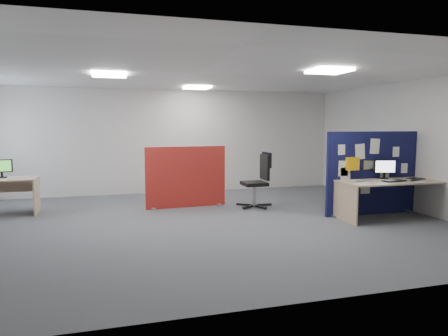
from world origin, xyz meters
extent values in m
plane|color=#585A60|center=(0.00, 0.00, 0.00)|extent=(9.00, 9.00, 0.00)
cube|color=white|center=(0.00, 0.00, 2.70)|extent=(9.00, 7.00, 0.02)
cube|color=silver|center=(0.00, 3.50, 1.35)|extent=(9.00, 0.02, 2.70)
cube|color=silver|center=(0.00, -3.50, 1.35)|extent=(9.00, 0.02, 2.70)
cube|color=silver|center=(4.50, 0.00, 1.35)|extent=(0.02, 7.00, 2.70)
cube|color=white|center=(2.00, -1.00, 2.67)|extent=(0.60, 0.60, 0.04)
cube|color=white|center=(-1.50, 0.50, 2.67)|extent=(0.60, 0.60, 0.04)
cube|color=white|center=(0.50, 2.50, 2.67)|extent=(0.60, 0.60, 0.04)
cube|color=#10113C|center=(3.48, -0.19, 0.83)|extent=(2.01, 0.06, 1.66)
cube|color=#9D9DA2|center=(2.63, -0.19, 0.02)|extent=(0.08, 0.30, 0.04)
cube|color=#9D9DA2|center=(4.33, -0.19, 0.02)|extent=(0.08, 0.30, 0.04)
cube|color=white|center=(2.76, -0.23, 1.31)|extent=(0.15, 0.01, 0.20)
cube|color=white|center=(3.17, -0.23, 1.27)|extent=(0.21, 0.01, 0.30)
cube|color=white|center=(3.50, -0.23, 1.37)|extent=(0.21, 0.01, 0.30)
cube|color=white|center=(4.00, -0.23, 1.25)|extent=(0.15, 0.01, 0.20)
cube|color=white|center=(2.86, -0.23, 0.82)|extent=(0.21, 0.01, 0.30)
cube|color=white|center=(3.75, -0.23, 0.75)|extent=(0.21, 0.01, 0.30)
cube|color=white|center=(4.21, -0.23, 0.91)|extent=(0.15, 0.01, 0.20)
cube|color=white|center=(3.32, -0.23, 0.58)|extent=(0.21, 0.01, 0.30)
cube|color=white|center=(2.81, -0.23, 0.95)|extent=(0.21, 0.01, 0.30)
cube|color=gold|center=(3.38, -0.23, 1.00)|extent=(0.24, 0.01, 0.18)
cube|color=#FFB110|center=(2.98, -0.27, 1.04)|extent=(0.25, 0.10, 0.25)
cube|color=tan|center=(3.58, -0.59, 0.71)|extent=(1.95, 0.87, 0.03)
cube|color=tan|center=(2.63, -0.59, 0.35)|extent=(0.03, 0.80, 0.70)
cube|color=tan|center=(4.53, -0.59, 0.35)|extent=(0.03, 0.80, 0.70)
cube|color=tan|center=(3.58, -0.19, 0.55)|extent=(1.76, 0.02, 0.30)
cylinder|color=black|center=(3.65, -0.35, 0.74)|extent=(0.18, 0.18, 0.02)
cube|color=black|center=(3.65, -0.35, 0.79)|extent=(0.04, 0.03, 0.09)
cube|color=black|center=(3.65, -0.35, 0.97)|extent=(0.42, 0.13, 0.27)
cube|color=white|center=(3.65, -0.37, 0.97)|extent=(0.38, 0.09, 0.23)
cube|color=black|center=(3.59, -0.71, 0.74)|extent=(0.47, 0.24, 0.02)
cube|color=#9D9DA2|center=(3.83, -0.73, 0.74)|extent=(0.10, 0.06, 0.03)
cube|color=black|center=(4.23, -0.55, 0.74)|extent=(0.32, 0.28, 0.01)
cube|color=#A71520|center=(0.03, 1.47, 0.66)|extent=(1.76, 0.17, 1.32)
cube|color=#9D9DA2|center=(-0.70, 1.47, 0.02)|extent=(0.08, 0.30, 0.04)
cube|color=#9D9DA2|center=(0.77, 1.47, 0.02)|extent=(0.08, 0.30, 0.04)
cube|color=tan|center=(-2.99, 1.71, 0.35)|extent=(0.03, 0.66, 0.70)
cube|color=tan|center=(-3.68, 2.04, 0.55)|extent=(1.29, 0.02, 0.30)
cylinder|color=black|center=(-3.63, 1.82, 0.74)|extent=(0.18, 0.18, 0.02)
cube|color=black|center=(-3.63, 1.82, 0.80)|extent=(0.04, 0.03, 0.09)
cube|color=black|center=(-3.63, 1.82, 0.97)|extent=(0.40, 0.12, 0.26)
cube|color=green|center=(-3.63, 1.80, 0.97)|extent=(0.36, 0.08, 0.22)
cube|color=black|center=(1.69, 1.06, 0.04)|extent=(0.33, 0.06, 0.04)
cube|color=black|center=(1.52, 1.29, 0.04)|extent=(0.15, 0.33, 0.04)
cube|color=black|center=(1.26, 1.20, 0.04)|extent=(0.30, 0.23, 0.04)
cube|color=black|center=(1.26, 0.92, 0.04)|extent=(0.29, 0.24, 0.04)
cube|color=black|center=(1.53, 0.83, 0.04)|extent=(0.15, 0.33, 0.04)
cylinder|color=#9D9DA2|center=(1.45, 1.06, 0.27)|extent=(0.07, 0.07, 0.46)
cube|color=black|center=(1.45, 1.06, 0.52)|extent=(0.50, 0.50, 0.08)
cube|color=black|center=(1.69, 1.06, 0.87)|extent=(0.06, 0.46, 0.54)
cube|color=black|center=(1.73, 1.06, 1.03)|extent=(0.07, 0.41, 0.33)
cube|color=white|center=(2.97, -0.64, 0.73)|extent=(0.24, 0.32, 0.00)
cube|color=white|center=(2.99, -0.46, 0.73)|extent=(0.26, 0.33, 0.00)
cube|color=white|center=(4.02, -0.79, 0.73)|extent=(0.26, 0.33, 0.00)
cube|color=white|center=(2.81, -0.85, 0.73)|extent=(0.22, 0.31, 0.00)
cube|color=white|center=(3.74, -0.29, 0.73)|extent=(0.23, 0.32, 0.00)
cube|color=white|center=(4.01, -0.66, 0.73)|extent=(0.23, 0.31, 0.00)
camera|label=1|loc=(-1.47, -6.99, 1.79)|focal=32.00mm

